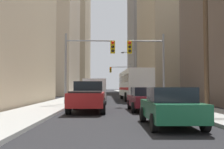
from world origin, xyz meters
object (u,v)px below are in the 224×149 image
object	(u,v)px
traffic_signal_near_left	(87,57)
traffic_signal_near_right	(148,57)
sedan_maroon	(145,99)
pickup_truck_red	(88,97)
sedan_grey	(98,94)
sedan_black	(98,92)
traffic_signal_far_right	(121,74)
city_bus	(134,84)
cargo_van_white	(95,90)
sedan_green	(170,107)

from	to	relation	value
traffic_signal_near_left	traffic_signal_near_right	world-z (taller)	same
sedan_maroon	pickup_truck_red	bearing A→B (deg)	-175.09
sedan_grey	sedan_black	xyz separation A→B (m)	(-0.12, 7.05, 0.00)
pickup_truck_red	traffic_signal_near_left	bearing A→B (deg)	94.50
traffic_signal_near_left	traffic_signal_far_right	world-z (taller)	same
city_bus	sedan_maroon	distance (m)	13.80
cargo_van_white	traffic_signal_near_right	world-z (taller)	traffic_signal_near_right
city_bus	cargo_van_white	bearing A→B (deg)	-126.37
traffic_signal_near_right	sedan_maroon	bearing A→B (deg)	-101.92
traffic_signal_far_right	traffic_signal_near_left	bearing A→B (deg)	-99.21
city_bus	sedan_grey	bearing A→B (deg)	175.51
sedan_green	pickup_truck_red	bearing A→B (deg)	119.23
traffic_signal_near_right	pickup_truck_red	bearing A→B (deg)	-131.71
traffic_signal_near_left	sedan_grey	bearing A→B (deg)	86.01
cargo_van_white	traffic_signal_far_right	size ratio (longest dim) A/B	0.87
sedan_green	sedan_maroon	size ratio (longest dim) A/B	0.99
sedan_maroon	traffic_signal_near_left	xyz separation A→B (m)	(-4.03, 4.91, 3.29)
sedan_black	traffic_signal_near_left	xyz separation A→B (m)	(-0.52, -16.19, 3.29)
cargo_van_white	traffic_signal_near_left	bearing A→B (deg)	-99.97
cargo_van_white	sedan_green	world-z (taller)	cargo_van_white
pickup_truck_red	traffic_signal_far_right	distance (m)	33.97
sedan_green	traffic_signal_far_right	distance (m)	40.12
pickup_truck_red	traffic_signal_near_right	size ratio (longest dim) A/B	0.90
sedan_green	sedan_maroon	xyz separation A→B (m)	(0.03, 6.73, 0.00)
cargo_van_white	sedan_maroon	bearing A→B (deg)	-65.96
sedan_black	city_bus	bearing A→B (deg)	-59.67
sedan_green	traffic_signal_far_right	xyz separation A→B (m)	(0.59, 39.98, 3.29)
pickup_truck_red	sedan_black	size ratio (longest dim) A/B	1.28
city_bus	traffic_signal_far_right	xyz separation A→B (m)	(-0.24, 19.53, 2.13)
pickup_truck_red	traffic_signal_near_right	world-z (taller)	traffic_signal_near_right
sedan_green	sedan_grey	xyz separation A→B (m)	(-3.37, 20.78, 0.00)
sedan_green	traffic_signal_near_right	size ratio (longest dim) A/B	0.71
city_bus	sedan_green	bearing A→B (deg)	-92.32
pickup_truck_red	sedan_green	bearing A→B (deg)	-60.77
cargo_van_white	traffic_signal_near_right	distance (m)	6.07
traffic_signal_near_right	traffic_signal_far_right	xyz separation A→B (m)	(-0.47, 28.34, 0.05)
sedan_maroon	sedan_grey	size ratio (longest dim) A/B	1.00
cargo_van_white	sedan_maroon	xyz separation A→B (m)	(3.51, -7.87, -0.52)
sedan_black	sedan_green	bearing A→B (deg)	-82.86
pickup_truck_red	traffic_signal_near_right	distance (m)	7.64
city_bus	sedan_maroon	world-z (taller)	city_bus
sedan_grey	sedan_green	bearing A→B (deg)	-80.80
city_bus	sedan_maroon	size ratio (longest dim) A/B	2.71
cargo_van_white	traffic_signal_near_right	size ratio (longest dim) A/B	0.87
cargo_van_white	traffic_signal_far_right	xyz separation A→B (m)	(4.07, 25.39, 2.77)
city_bus	traffic_signal_near_left	world-z (taller)	traffic_signal_near_left
cargo_van_white	traffic_signal_near_right	xyz separation A→B (m)	(4.55, -2.96, 2.72)
city_bus	traffic_signal_near_right	xyz separation A→B (m)	(0.23, -8.81, 2.08)
city_bus	traffic_signal_near_left	distance (m)	10.28
cargo_van_white	sedan_black	bearing A→B (deg)	90.00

